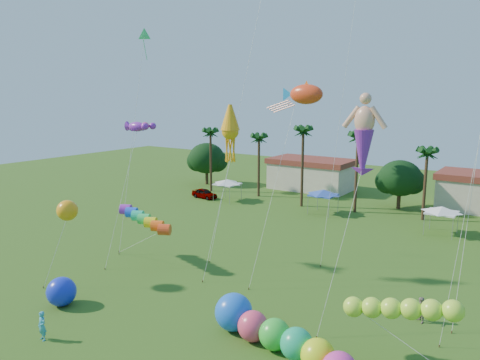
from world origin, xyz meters
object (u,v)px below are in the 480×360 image
Objects in this scene: car_a at (205,193)px; blue_ball at (61,292)px; caterpillar_inflatable at (284,340)px; spectator_a at (42,326)px; spectator_b at (421,310)px.

blue_ball is (13.35, -32.66, 0.34)m from car_a.
car_a is 0.35× the size of caterpillar_inflatable.
caterpillar_inflatable is 16.42m from blue_ball.
spectator_a is (16.51, -36.21, 0.22)m from car_a.
blue_ball is (-3.17, 3.56, 0.12)m from spectator_a.
spectator_b is (34.84, -20.94, 0.17)m from car_a.
caterpillar_inflatable is (12.94, 6.71, 0.09)m from spectator_a.
blue_ball is at bearing -155.18° from caterpillar_inflatable.
blue_ball is at bearing -151.26° from car_a.
spectator_b is at bearing 28.59° from blue_ball.
blue_ball reaches higher than car_a.
spectator_b is (18.33, 15.27, -0.05)m from spectator_a.
spectator_a is 0.16× the size of caterpillar_inflatable.
car_a is 41.69m from caterpillar_inflatable.
car_a is at bearing 112.23° from blue_ball.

